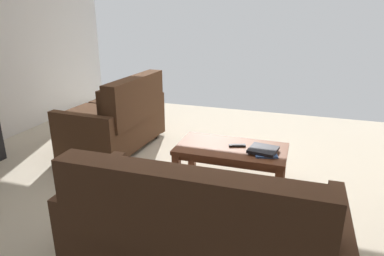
# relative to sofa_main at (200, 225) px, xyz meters

# --- Properties ---
(ground_plane) EXTENTS (5.94, 5.98, 0.01)m
(ground_plane) POSITION_rel_sofa_main_xyz_m (0.30, -0.96, -0.37)
(ground_plane) COLOR beige
(sofa_main) EXTENTS (1.73, 0.84, 0.87)m
(sofa_main) POSITION_rel_sofa_main_xyz_m (0.00, 0.00, 0.00)
(sofa_main) COLOR black
(sofa_main) RESTS_ON ground
(loveseat_near) EXTENTS (0.88, 1.34, 0.92)m
(loveseat_near) POSITION_rel_sofa_main_xyz_m (1.60, -1.77, 0.02)
(loveseat_near) COLOR black
(loveseat_near) RESTS_ON ground
(coffee_table) EXTENTS (1.05, 0.57, 0.41)m
(coffee_table) POSITION_rel_sofa_main_xyz_m (0.06, -1.25, -0.03)
(coffee_table) COLOR brown
(coffee_table) RESTS_ON ground
(book_stack) EXTENTS (0.29, 0.30, 0.04)m
(book_stack) POSITION_rel_sofa_main_xyz_m (-0.25, -1.21, 0.06)
(book_stack) COLOR #385693
(book_stack) RESTS_ON coffee_table
(tv_remote) EXTENTS (0.17, 0.09, 0.02)m
(tv_remote) POSITION_rel_sofa_main_xyz_m (0.01, -1.28, 0.05)
(tv_remote) COLOR black
(tv_remote) RESTS_ON coffee_table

